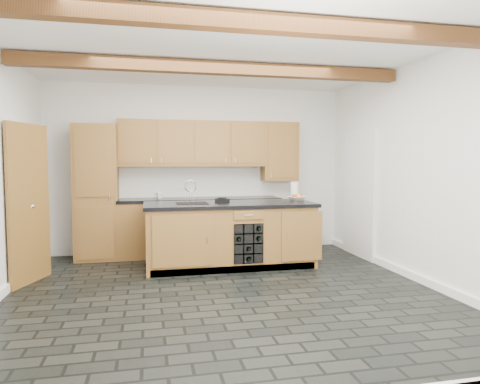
% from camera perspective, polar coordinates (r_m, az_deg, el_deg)
% --- Properties ---
extents(ground, '(5.00, 5.00, 0.00)m').
position_cam_1_polar(ground, '(5.11, -1.99, -13.32)').
color(ground, black).
rests_on(ground, ground).
extents(room_shell, '(5.01, 5.00, 5.00)m').
position_cam_1_polar(room_shell, '(5.39, -3.92, 4.05)').
color(room_shell, white).
rests_on(room_shell, ground).
extents(back_cabinetry, '(3.65, 0.62, 2.20)m').
position_cam_1_polar(back_cabinetry, '(7.08, -8.21, -0.43)').
color(back_cabinetry, brown).
rests_on(back_cabinetry, ground).
extents(island, '(2.48, 0.96, 0.93)m').
position_cam_1_polar(island, '(6.29, -1.31, -5.67)').
color(island, brown).
rests_on(island, ground).
extents(faucet, '(0.45, 0.40, 0.34)m').
position_cam_1_polar(faucet, '(6.19, -6.47, -1.18)').
color(faucet, black).
rests_on(faucet, island).
extents(kitchen_scale, '(0.23, 0.18, 0.06)m').
position_cam_1_polar(kitchen_scale, '(6.39, -2.38, -1.03)').
color(kitchen_scale, black).
rests_on(kitchen_scale, island).
extents(fruit_bowl, '(0.30, 0.30, 0.06)m').
position_cam_1_polar(fruit_bowl, '(6.64, 7.60, -0.87)').
color(fruit_bowl, silver).
rests_on(fruit_bowl, island).
extents(fruit_cluster, '(0.16, 0.17, 0.07)m').
position_cam_1_polar(fruit_cluster, '(6.64, 7.60, -0.57)').
color(fruit_cluster, '#B93518').
rests_on(fruit_cluster, fruit_bowl).
extents(paper_towel, '(0.13, 0.13, 0.28)m').
position_cam_1_polar(paper_towel, '(6.86, 7.28, 0.19)').
color(paper_towel, white).
rests_on(paper_towel, island).
extents(mug, '(0.12, 0.12, 0.10)m').
position_cam_1_polar(mug, '(7.09, -10.68, -0.43)').
color(mug, white).
rests_on(mug, back_cabinetry).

